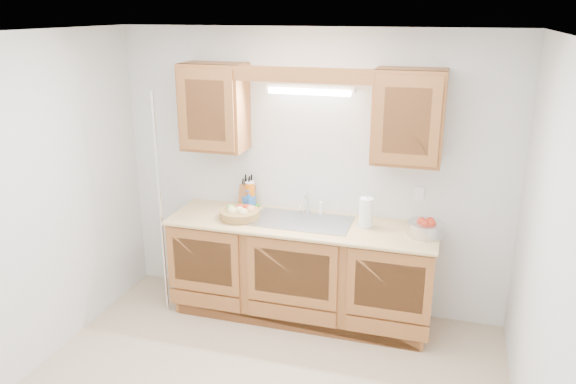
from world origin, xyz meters
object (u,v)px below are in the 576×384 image
(fruit_basket, at_px, (240,213))
(apple_bowl, at_px, (426,228))
(knife_block, at_px, (247,196))
(paper_towel, at_px, (366,213))

(fruit_basket, relative_size, apple_bowl, 1.37)
(apple_bowl, bearing_deg, knife_block, 172.27)
(paper_towel, xyz_separation_m, apple_bowl, (0.49, -0.06, -0.06))
(paper_towel, bearing_deg, fruit_basket, -173.72)
(apple_bowl, bearing_deg, fruit_basket, -177.86)
(paper_towel, distance_m, apple_bowl, 0.50)
(fruit_basket, bearing_deg, paper_towel, 6.28)
(knife_block, distance_m, apple_bowl, 1.62)
(knife_block, distance_m, paper_towel, 1.13)
(fruit_basket, relative_size, paper_towel, 1.35)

